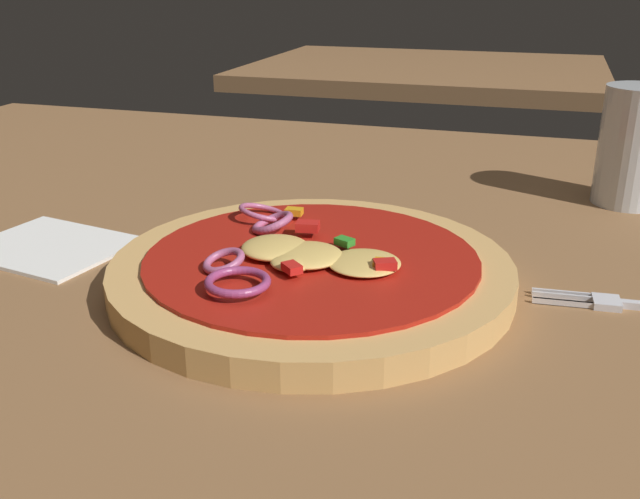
% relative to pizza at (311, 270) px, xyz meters
% --- Properties ---
extents(dining_table, '(1.35, 1.06, 0.03)m').
position_rel_pizza_xyz_m(dining_table, '(-0.03, 0.02, -0.03)').
color(dining_table, brown).
rests_on(dining_table, ground).
extents(pizza, '(0.29, 0.29, 0.04)m').
position_rel_pizza_xyz_m(pizza, '(0.00, 0.00, 0.00)').
color(pizza, tan).
rests_on(pizza, dining_table).
extents(beer_glass, '(0.07, 0.07, 0.11)m').
position_rel_pizza_xyz_m(beer_glass, '(0.23, 0.27, 0.04)').
color(beer_glass, silver).
rests_on(beer_glass, dining_table).
extents(napkin, '(0.14, 0.12, 0.00)m').
position_rel_pizza_xyz_m(napkin, '(-0.22, 0.01, -0.01)').
color(napkin, white).
rests_on(napkin, dining_table).
extents(background_table, '(0.79, 0.61, 0.03)m').
position_rel_pizza_xyz_m(background_table, '(-0.12, 1.25, -0.03)').
color(background_table, brown).
rests_on(background_table, ground).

